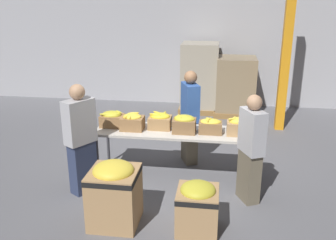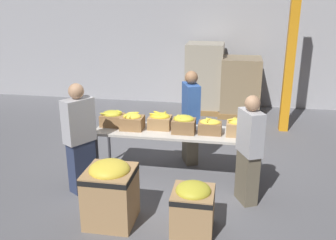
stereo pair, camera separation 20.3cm
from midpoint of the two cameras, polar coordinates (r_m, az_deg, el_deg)
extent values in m
plane|color=slate|center=(6.42, 1.44, -8.28)|extent=(30.00, 30.00, 0.00)
cube|color=#A8A8AD|center=(10.19, 5.43, 13.44)|extent=(16.00, 0.08, 4.00)
cube|color=beige|center=(6.11, 1.50, -1.78)|extent=(2.50, 0.72, 0.04)
cylinder|color=#38383D|center=(6.26, -9.82, -5.46)|extent=(0.05, 0.05, 0.76)
cylinder|color=#38383D|center=(5.94, 12.52, -7.05)|extent=(0.05, 0.05, 0.76)
cylinder|color=#38383D|center=(6.79, -8.12, -3.43)|extent=(0.05, 0.05, 0.76)
cylinder|color=#38383D|center=(6.49, 12.35, -4.76)|extent=(0.05, 0.05, 0.76)
cube|color=olive|center=(6.35, -7.57, 0.00)|extent=(0.37, 0.29, 0.19)
ellipsoid|color=gold|center=(6.32, -7.61, 0.91)|extent=(0.32, 0.26, 0.12)
ellipsoid|color=gold|center=(6.30, -6.58, 1.32)|extent=(0.16, 0.13, 0.04)
ellipsoid|color=gold|center=(6.26, -8.66, 0.94)|extent=(0.19, 0.05, 0.05)
ellipsoid|color=gold|center=(6.23, -7.04, 0.90)|extent=(0.15, 0.09, 0.04)
cube|color=olive|center=(6.16, -4.53, -0.44)|extent=(0.37, 0.31, 0.21)
ellipsoid|color=yellow|center=(6.12, -4.56, 0.55)|extent=(0.30, 0.25, 0.10)
ellipsoid|color=yellow|center=(6.07, -4.77, 0.66)|extent=(0.06, 0.22, 0.05)
ellipsoid|color=yellow|center=(6.17, -4.36, 1.10)|extent=(0.20, 0.11, 0.04)
ellipsoid|color=yellow|center=(6.09, -5.25, 0.70)|extent=(0.10, 0.21, 0.05)
cube|color=#A37A4C|center=(6.18, -0.30, -0.37)|extent=(0.37, 0.31, 0.20)
ellipsoid|color=yellow|center=(6.14, -0.30, 0.58)|extent=(0.33, 0.25, 0.11)
ellipsoid|color=yellow|center=(6.21, -0.71, 1.14)|extent=(0.17, 0.13, 0.04)
ellipsoid|color=yellow|center=(6.19, 0.44, 1.08)|extent=(0.06, 0.14, 0.05)
ellipsoid|color=yellow|center=(6.09, -1.26, 0.86)|extent=(0.17, 0.09, 0.05)
ellipsoid|color=yellow|center=(6.11, -0.58, 0.92)|extent=(0.15, 0.17, 0.06)
cube|color=olive|center=(5.99, 3.38, -0.91)|extent=(0.37, 0.30, 0.22)
ellipsoid|color=gold|center=(5.95, 3.41, 0.16)|extent=(0.33, 0.26, 0.12)
ellipsoid|color=gold|center=(5.93, 2.71, 0.51)|extent=(0.13, 0.20, 0.05)
ellipsoid|color=gold|center=(5.98, 2.34, 0.54)|extent=(0.11, 0.17, 0.04)
cube|color=olive|center=(5.99, 7.38, -1.20)|extent=(0.37, 0.26, 0.18)
ellipsoid|color=yellow|center=(5.96, 7.42, -0.32)|extent=(0.33, 0.23, 0.08)
ellipsoid|color=yellow|center=(5.93, 7.17, 0.05)|extent=(0.12, 0.16, 0.05)
ellipsoid|color=yellow|center=(5.91, 6.98, -0.12)|extent=(0.05, 0.15, 0.04)
ellipsoid|color=yellow|center=(5.97, 7.34, 0.03)|extent=(0.17, 0.18, 0.05)
ellipsoid|color=yellow|center=(5.97, 7.46, -0.11)|extent=(0.11, 0.20, 0.05)
cube|color=tan|center=(5.98, 11.59, -1.37)|extent=(0.37, 0.27, 0.21)
ellipsoid|color=yellow|center=(5.94, 11.66, -0.34)|extent=(0.32, 0.22, 0.13)
ellipsoid|color=yellow|center=(5.94, 10.87, 0.01)|extent=(0.14, 0.12, 0.04)
ellipsoid|color=yellow|center=(5.89, 11.00, 0.05)|extent=(0.22, 0.10, 0.05)
ellipsoid|color=yellow|center=(5.89, 12.35, -0.15)|extent=(0.16, 0.06, 0.04)
ellipsoid|color=yellow|center=(5.99, 10.91, 0.15)|extent=(0.11, 0.20, 0.05)
cube|color=#6B604C|center=(5.63, 12.97, -8.53)|extent=(0.34, 0.42, 0.76)
cube|color=#B2B2B7|center=(5.35, 13.51, -1.87)|extent=(0.38, 0.48, 0.63)
sphere|color=tan|center=(5.22, 13.85, 2.49)|extent=(0.22, 0.22, 0.22)
cube|color=#2D3856|center=(5.91, -11.99, -6.85)|extent=(0.39, 0.44, 0.81)
cube|color=#B2B2B7|center=(5.64, -12.49, -0.09)|extent=(0.44, 0.51, 0.67)
sphere|color=tan|center=(5.52, -12.81, 4.31)|extent=(0.23, 0.23, 0.23)
cube|color=#6B604C|center=(6.75, 4.26, -3.24)|extent=(0.33, 0.43, 0.79)
cube|color=#2D5199|center=(6.52, 4.41, 2.69)|extent=(0.37, 0.50, 0.66)
sphere|color=#896042|center=(6.41, 4.50, 6.48)|extent=(0.22, 0.22, 0.22)
cube|color=tan|center=(5.07, -7.55, -11.46)|extent=(0.62, 0.62, 0.76)
cube|color=black|center=(4.91, -7.71, -8.19)|extent=(0.63, 0.63, 0.07)
ellipsoid|color=yellow|center=(4.88, -7.74, -7.50)|extent=(0.53, 0.53, 0.22)
cube|color=tan|center=(4.93, 5.01, -13.60)|extent=(0.53, 0.53, 0.56)
cube|color=black|center=(4.81, 5.09, -11.32)|extent=(0.53, 0.53, 0.07)
ellipsoid|color=gold|center=(4.78, 5.11, -10.65)|extent=(0.45, 0.45, 0.18)
cube|color=orange|center=(8.41, 19.05, 11.46)|extent=(0.19, 0.19, 4.00)
cube|color=olive|center=(9.89, 6.02, 1.83)|extent=(1.00, 1.00, 0.13)
cube|color=#A39984|center=(9.68, 6.20, 6.80)|extent=(0.92, 0.92, 1.62)
cube|color=olive|center=(9.71, 11.32, 1.24)|extent=(1.03, 1.03, 0.13)
cube|color=#897556|center=(9.52, 11.59, 5.38)|extent=(0.95, 0.95, 1.31)
camera|label=1|loc=(0.10, -89.06, 0.32)|focal=40.00mm
camera|label=2|loc=(0.10, 90.94, -0.32)|focal=40.00mm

